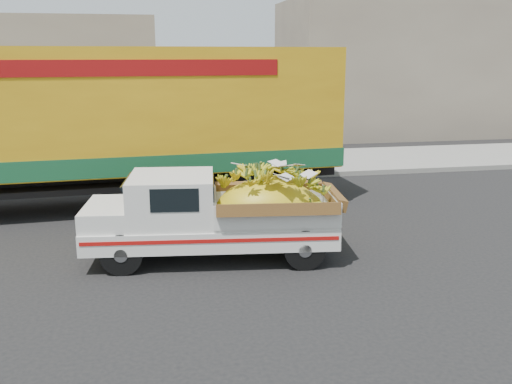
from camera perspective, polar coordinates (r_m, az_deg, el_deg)
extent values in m
plane|color=black|center=(10.07, -13.03, -7.91)|extent=(100.00, 100.00, 0.00)
cube|color=gray|center=(16.72, -12.45, 1.00)|extent=(60.00, 0.25, 0.15)
cube|color=gray|center=(18.78, -12.35, 2.35)|extent=(60.00, 4.00, 0.14)
cube|color=gray|center=(28.75, 17.31, 11.74)|extent=(14.00, 6.00, 6.00)
cylinder|color=black|center=(9.92, -13.30, -6.05)|extent=(0.74, 0.29, 0.72)
cylinder|color=black|center=(11.21, -12.26, -3.70)|extent=(0.74, 0.29, 0.72)
cylinder|color=black|center=(9.92, 4.87, -5.72)|extent=(0.74, 0.29, 0.72)
cylinder|color=black|center=(11.21, 3.74, -3.40)|extent=(0.74, 0.29, 0.72)
cube|color=silver|center=(10.40, -4.51, -3.84)|extent=(4.59, 2.11, 0.37)
cube|color=#A50F0C|center=(9.61, -4.51, -4.93)|extent=(4.32, 0.52, 0.07)
cube|color=silver|center=(10.66, -16.34, -4.48)|extent=(0.28, 1.57, 0.13)
cube|color=silver|center=(10.46, -14.56, -2.11)|extent=(0.97, 1.59, 0.34)
cube|color=silver|center=(10.26, -8.40, -0.65)|extent=(1.63, 1.70, 0.85)
cube|color=black|center=(9.46, -8.17, -0.85)|extent=(0.80, 0.10, 0.40)
cube|color=silver|center=(10.34, 1.74, -1.45)|extent=(2.34, 1.85, 0.48)
ellipsoid|color=gold|center=(10.35, 1.21, -1.99)|extent=(2.10, 1.51, 1.21)
cylinder|color=black|center=(13.99, 3.70, 0.84)|extent=(1.12, 0.39, 1.10)
cylinder|color=black|center=(15.86, 1.42, 2.39)|extent=(1.12, 0.39, 1.10)
cylinder|color=black|center=(13.66, -1.08, 0.56)|extent=(1.12, 0.39, 1.10)
cylinder|color=black|center=(15.57, -2.83, 2.17)|extent=(1.12, 0.39, 1.10)
cube|color=black|center=(14.23, -15.90, 1.51)|extent=(12.04, 1.74, 0.36)
cube|color=gold|center=(13.99, -16.33, 7.93)|extent=(11.89, 3.22, 2.84)
cube|color=#17512D|center=(14.15, -16.02, 3.21)|extent=(11.95, 3.25, 0.45)
cube|color=maroon|center=(12.68, -16.74, 11.77)|extent=(8.39, 0.54, 0.35)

